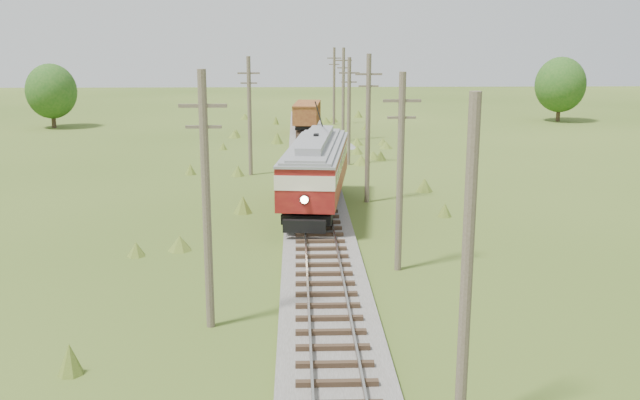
{
  "coord_description": "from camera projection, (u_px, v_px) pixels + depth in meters",
  "views": [
    {
      "loc": [
        -1.11,
        -11.7,
        10.09
      ],
      "look_at": [
        0.0,
        21.81,
        2.29
      ],
      "focal_mm": 40.0,
      "sensor_mm": 36.0,
      "label": 1
    }
  ],
  "objects": [
    {
      "name": "streetcar",
      "position": [
        316.0,
        166.0,
        40.78
      ],
      "size": [
        4.51,
        13.12,
        5.94
      ],
      "rotation": [
        0.0,
        0.0,
        -0.12
      ],
      "color": "black",
      "rests_on": "ground"
    },
    {
      "name": "utility_pole_r_1",
      "position": [
        467.0,
        270.0,
        17.68
      ],
      "size": [
        0.3,
        0.3,
        8.8
      ],
      "color": "brown",
      "rests_on": "ground"
    },
    {
      "name": "utility_pole_l_a",
      "position": [
        206.0,
        199.0,
        24.21
      ],
      "size": [
        1.6,
        0.3,
        9.0
      ],
      "color": "brown",
      "rests_on": "ground"
    },
    {
      "name": "tree_mid_b",
      "position": [
        560.0,
        85.0,
        83.79
      ],
      "size": [
        5.88,
        5.88,
        7.57
      ],
      "color": "#38281C",
      "rests_on": "ground"
    },
    {
      "name": "tree_mid_a",
      "position": [
        51.0,
        91.0,
        78.09
      ],
      "size": [
        5.46,
        5.46,
        7.03
      ],
      "color": "#38281C",
      "rests_on": "ground"
    },
    {
      "name": "gravel_pile",
      "position": [
        340.0,
        141.0,
        65.44
      ],
      "size": [
        3.21,
        3.4,
        1.17
      ],
      "color": "gray",
      "rests_on": "ground"
    },
    {
      "name": "utility_pole_r_5",
      "position": [
        343.0,
        93.0,
        68.27
      ],
      "size": [
        1.6,
        0.3,
        8.9
      ],
      "color": "brown",
      "rests_on": "ground"
    },
    {
      "name": "utility_pole_r_3",
      "position": [
        368.0,
        127.0,
        42.94
      ],
      "size": [
        1.6,
        0.3,
        9.0
      ],
      "color": "brown",
      "rests_on": "ground"
    },
    {
      "name": "gondola",
      "position": [
        307.0,
        114.0,
        74.92
      ],
      "size": [
        3.15,
        7.85,
        2.54
      ],
      "rotation": [
        0.0,
        0.0,
        -0.09
      ],
      "color": "black",
      "rests_on": "ground"
    },
    {
      "name": "railbed_main",
      "position": [
        314.0,
        189.0,
        46.77
      ],
      "size": [
        3.6,
        96.0,
        0.57
      ],
      "color": "#605B54",
      "rests_on": "ground"
    },
    {
      "name": "utility_pole_r_4",
      "position": [
        349.0,
        110.0,
        55.66
      ],
      "size": [
        1.6,
        0.3,
        8.4
      ],
      "color": "brown",
      "rests_on": "ground"
    },
    {
      "name": "utility_pole_l_b",
      "position": [
        250.0,
        115.0,
        51.5
      ],
      "size": [
        1.6,
        0.3,
        8.6
      ],
      "color": "brown",
      "rests_on": "ground"
    },
    {
      "name": "utility_pole_r_6",
      "position": [
        334.0,
        85.0,
        80.94
      ],
      "size": [
        1.6,
        0.3,
        8.7
      ],
      "color": "brown",
      "rests_on": "ground"
    },
    {
      "name": "utility_pole_r_2",
      "position": [
        400.0,
        171.0,
        30.34
      ],
      "size": [
        1.6,
        0.3,
        8.6
      ],
      "color": "brown",
      "rests_on": "ground"
    }
  ]
}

